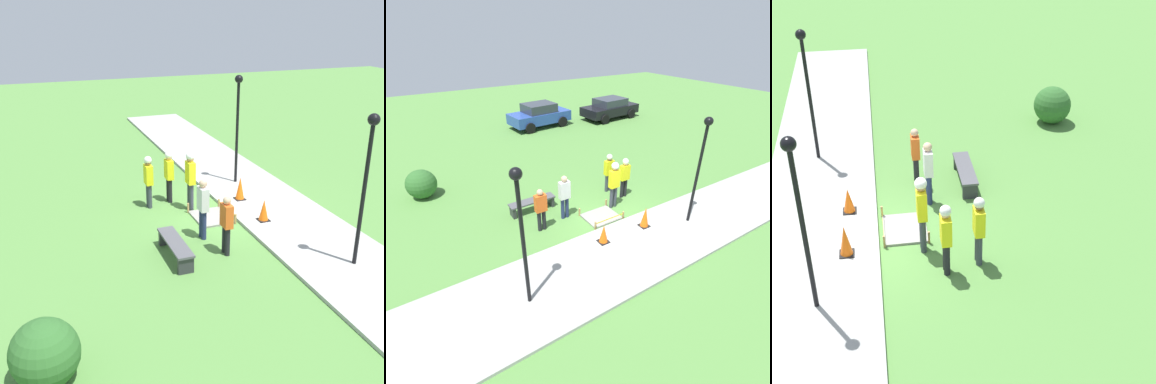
# 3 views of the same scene
# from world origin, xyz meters

# --- Properties ---
(ground_plane) EXTENTS (60.00, 60.00, 0.00)m
(ground_plane) POSITION_xyz_m (0.00, 0.00, 0.00)
(ground_plane) COLOR #51843D
(sidewalk) EXTENTS (28.00, 2.94, 0.10)m
(sidewalk) POSITION_xyz_m (0.00, -1.47, 0.05)
(sidewalk) COLOR #9E9E99
(sidewalk) RESTS_ON ground_plane
(wet_concrete_patch) EXTENTS (1.31, 1.10, 0.32)m
(wet_concrete_patch) POSITION_xyz_m (-0.28, 0.65, 0.04)
(wet_concrete_patch) COLOR gray
(wet_concrete_patch) RESTS_ON ground_plane
(traffic_cone_near_patch) EXTENTS (0.34, 0.34, 0.66)m
(traffic_cone_near_patch) POSITION_xyz_m (-1.16, -0.68, 0.42)
(traffic_cone_near_patch) COLOR black
(traffic_cone_near_patch) RESTS_ON sidewalk
(traffic_cone_far_patch) EXTENTS (0.34, 0.34, 0.76)m
(traffic_cone_far_patch) POSITION_xyz_m (0.60, -0.74, 0.48)
(traffic_cone_far_patch) COLOR black
(traffic_cone_far_patch) RESTS_ON sidewalk
(park_bench) EXTENTS (1.81, 0.44, 0.48)m
(park_bench) POSITION_xyz_m (-2.26, 2.46, 0.34)
(park_bench) COLOR #2D2D33
(park_bench) RESTS_ON ground_plane
(worker_supervisor) EXTENTS (0.40, 0.28, 1.93)m
(worker_supervisor) POSITION_xyz_m (0.57, 1.02, 1.17)
(worker_supervisor) COLOR #383D47
(worker_supervisor) RESTS_ON ground_plane
(worker_assistant) EXTENTS (0.40, 0.25, 1.74)m
(worker_assistant) POSITION_xyz_m (1.45, 1.44, 1.03)
(worker_assistant) COLOR black
(worker_assistant) RESTS_ON ground_plane
(worker_trainee) EXTENTS (0.40, 0.25, 1.71)m
(worker_trainee) POSITION_xyz_m (1.23, 2.20, 1.01)
(worker_trainee) COLOR #383D47
(worker_trainee) RESTS_ON ground_plane
(bystander_in_orange_shirt) EXTENTS (0.40, 0.22, 1.62)m
(bystander_in_orange_shirt) POSITION_xyz_m (-2.50, 1.14, 0.91)
(bystander_in_orange_shirt) COLOR black
(bystander_in_orange_shirt) RESTS_ON ground_plane
(bystander_in_gray_shirt) EXTENTS (0.40, 0.23, 1.74)m
(bystander_in_gray_shirt) POSITION_xyz_m (-1.43, 1.38, 0.99)
(bystander_in_gray_shirt) COLOR navy
(bystander_in_gray_shirt) RESTS_ON ground_plane
(lamppost_near) EXTENTS (0.28, 0.28, 3.82)m
(lamppost_near) POSITION_xyz_m (2.21, -1.33, 2.61)
(lamppost_near) COLOR black
(lamppost_near) RESTS_ON sidewalk
(lamppost_far) EXTENTS (0.28, 0.28, 3.78)m
(lamppost_far) POSITION_xyz_m (-4.22, -1.60, 2.59)
(lamppost_far) COLOR black
(lamppost_far) RESTS_ON sidewalk
(shrub_rounded_near) EXTENTS (1.22, 1.22, 1.22)m
(shrub_rounded_near) POSITION_xyz_m (-5.68, 5.91, 0.61)
(shrub_rounded_near) COLOR #2D6028
(shrub_rounded_near) RESTS_ON ground_plane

